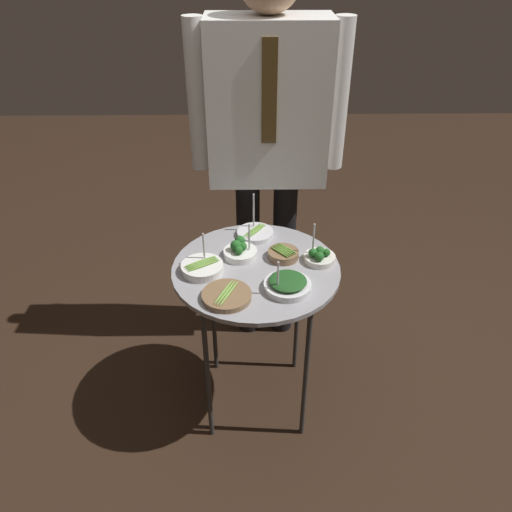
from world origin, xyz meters
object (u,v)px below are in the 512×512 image
at_px(bowl_asparagus_near_rim, 202,268).
at_px(serving_cart, 256,279).
at_px(bowl_asparagus_mid_left, 283,254).
at_px(bowl_broccoli_mid_right, 319,256).
at_px(bowl_asparagus_back_right, 227,296).
at_px(bowl_asparagus_back_left, 255,233).
at_px(bowl_spinach_far_rim, 288,284).
at_px(waiter_figure, 268,124).
at_px(bowl_broccoli_center, 240,250).

bearing_deg(bowl_asparagus_near_rim, serving_cart, 7.10).
xyz_separation_m(bowl_asparagus_mid_left, bowl_broccoli_mid_right, (0.14, -0.03, 0.01)).
relative_size(bowl_asparagus_back_right, bowl_broccoli_mid_right, 1.14).
height_order(bowl_asparagus_near_rim, bowl_broccoli_mid_right, bowl_broccoli_mid_right).
bearing_deg(bowl_broccoli_mid_right, bowl_asparagus_back_left, 141.51).
xyz_separation_m(bowl_spinach_far_rim, bowl_asparagus_near_rim, (-0.31, 0.11, -0.00)).
relative_size(bowl_asparagus_mid_left, waiter_figure, 0.07).
bearing_deg(bowl_asparagus_mid_left, bowl_broccoli_mid_right, -11.15).
relative_size(serving_cart, bowl_broccoli_mid_right, 4.85).
xyz_separation_m(serving_cart, bowl_asparagus_mid_left, (0.11, 0.06, 0.08)).
relative_size(bowl_broccoli_mid_right, waiter_figure, 0.09).
distance_m(bowl_asparagus_near_rim, bowl_asparagus_back_left, 0.32).
height_order(serving_cart, bowl_asparagus_back_left, bowl_asparagus_back_left).
distance_m(serving_cart, bowl_asparagus_near_rim, 0.22).
distance_m(bowl_broccoli_mid_right, waiter_figure, 0.61).
relative_size(bowl_asparagus_mid_left, bowl_asparagus_back_right, 0.69).
distance_m(bowl_asparagus_near_rim, bowl_broccoli_mid_right, 0.45).
relative_size(serving_cart, bowl_asparagus_back_right, 4.24).
height_order(bowl_broccoli_center, bowl_asparagus_back_left, bowl_asparagus_back_left).
relative_size(bowl_asparagus_mid_left, bowl_asparagus_near_rim, 0.75).
distance_m(bowl_broccoli_center, waiter_figure, 0.56).
height_order(serving_cart, bowl_asparagus_near_rim, bowl_asparagus_near_rim).
bearing_deg(bowl_spinach_far_rim, bowl_asparagus_back_left, 106.92).
bearing_deg(bowl_asparagus_back_left, bowl_asparagus_mid_left, -57.18).
bearing_deg(bowl_broccoli_center, bowl_asparagus_back_left, 68.26).
bearing_deg(bowl_asparagus_mid_left, bowl_spinach_far_rim, -89.10).
height_order(bowl_asparagus_mid_left, bowl_asparagus_back_left, bowl_asparagus_back_left).
bearing_deg(bowl_asparagus_mid_left, bowl_asparagus_back_left, 122.82).
xyz_separation_m(bowl_broccoli_center, waiter_figure, (0.12, 0.41, 0.36)).
bearing_deg(serving_cart, bowl_broccoli_mid_right, 8.05).
xyz_separation_m(bowl_asparagus_back_left, bowl_broccoli_mid_right, (0.24, -0.19, 0.01)).
relative_size(serving_cart, bowl_asparagus_back_left, 4.32).
distance_m(bowl_asparagus_back_right, waiter_figure, 0.78).
xyz_separation_m(bowl_spinach_far_rim, bowl_asparagus_back_right, (-0.21, -0.05, -0.01)).
bearing_deg(bowl_asparagus_mid_left, bowl_asparagus_back_right, -130.57).
xyz_separation_m(bowl_asparagus_mid_left, waiter_figure, (-0.05, 0.43, 0.37)).
relative_size(serving_cart, bowl_spinach_far_rim, 4.34).
height_order(bowl_spinach_far_rim, waiter_figure, waiter_figure).
height_order(bowl_asparagus_mid_left, waiter_figure, waiter_figure).
bearing_deg(bowl_asparagus_back_right, bowl_asparagus_back_left, 75.97).
height_order(serving_cart, bowl_broccoli_center, bowl_broccoli_center).
relative_size(bowl_spinach_far_rim, bowl_broccoli_mid_right, 1.12).
relative_size(bowl_asparagus_near_rim, bowl_asparagus_back_right, 0.91).
xyz_separation_m(bowl_asparagus_back_right, waiter_figure, (0.16, 0.67, 0.37)).
xyz_separation_m(bowl_spinach_far_rim, bowl_broccoli_center, (-0.17, 0.21, 0.00)).
distance_m(bowl_spinach_far_rim, waiter_figure, 0.72).
height_order(serving_cart, waiter_figure, waiter_figure).
xyz_separation_m(bowl_asparagus_back_right, bowl_asparagus_back_left, (0.10, 0.41, 0.00)).
bearing_deg(bowl_asparagus_back_left, bowl_asparagus_back_right, -104.03).
xyz_separation_m(serving_cart, bowl_broccoli_center, (-0.06, 0.08, 0.08)).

